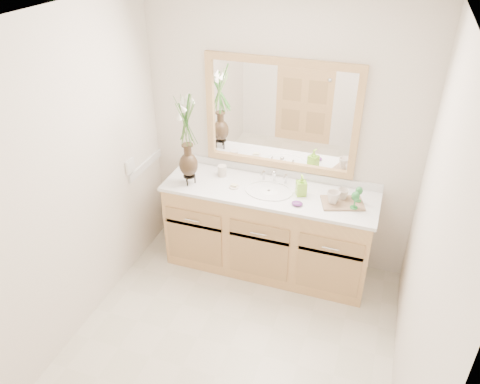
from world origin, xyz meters
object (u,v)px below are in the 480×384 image
at_px(tumbler, 222,171).
at_px(tray, 342,203).
at_px(flower_vase, 186,128).
at_px(soap_bottle, 301,186).

relative_size(tumbler, tray, 0.30).
height_order(flower_vase, soap_bottle, flower_vase).
relative_size(flower_vase, tray, 2.33).
relative_size(flower_vase, soap_bottle, 4.69).
distance_m(tumbler, tray, 1.10).
height_order(tumbler, soap_bottle, soap_bottle).
xyz_separation_m(flower_vase, soap_bottle, (0.96, 0.13, -0.44)).
bearing_deg(tray, flower_vase, 166.03).
xyz_separation_m(flower_vase, tray, (1.31, 0.10, -0.52)).
bearing_deg(soap_bottle, tumbler, 148.20).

